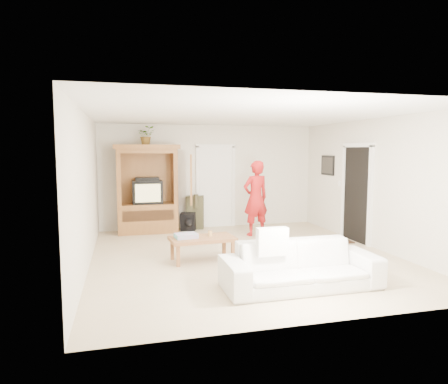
% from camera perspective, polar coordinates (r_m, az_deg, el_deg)
% --- Properties ---
extents(floor, '(6.00, 6.00, 0.00)m').
position_cam_1_polar(floor, '(7.56, 2.85, -9.13)').
color(floor, tan).
rests_on(floor, ground).
extents(ceiling, '(6.00, 6.00, 0.00)m').
position_cam_1_polar(ceiling, '(7.32, 2.96, 10.92)').
color(ceiling, white).
rests_on(ceiling, floor).
extents(wall_back, '(5.50, 0.00, 5.50)m').
position_cam_1_polar(wall_back, '(10.22, -2.06, 2.23)').
color(wall_back, silver).
rests_on(wall_back, floor).
extents(wall_front, '(5.50, 0.00, 5.50)m').
position_cam_1_polar(wall_front, '(4.57, 14.08, -2.63)').
color(wall_front, silver).
rests_on(wall_front, floor).
extents(wall_left, '(0.00, 6.00, 6.00)m').
position_cam_1_polar(wall_left, '(7.03, -19.05, 0.19)').
color(wall_left, silver).
rests_on(wall_left, floor).
extents(wall_right, '(0.00, 6.00, 6.00)m').
position_cam_1_polar(wall_right, '(8.55, 20.81, 1.11)').
color(wall_right, silver).
rests_on(wall_right, floor).
extents(armoire, '(1.82, 1.14, 2.10)m').
position_cam_1_polar(armoire, '(9.71, -10.76, -0.39)').
color(armoire, brown).
rests_on(armoire, floor).
extents(door_back, '(0.85, 0.05, 2.04)m').
position_cam_1_polar(door_back, '(10.25, -1.20, 0.67)').
color(door_back, white).
rests_on(door_back, floor).
extents(doorway_right, '(0.05, 0.90, 2.04)m').
position_cam_1_polar(doorway_right, '(9.06, 18.44, -0.34)').
color(doorway_right, black).
rests_on(doorway_right, floor).
extents(framed_picture, '(0.03, 0.60, 0.48)m').
position_cam_1_polar(framed_picture, '(10.13, 14.60, 3.71)').
color(framed_picture, black).
rests_on(framed_picture, wall_right).
extents(doormat, '(0.60, 0.40, 0.02)m').
position_cam_1_polar(doormat, '(9.00, 15.93, -6.82)').
color(doormat, '#382316').
rests_on(doormat, floor).
extents(plant, '(0.41, 0.36, 0.43)m').
position_cam_1_polar(plant, '(9.62, -11.05, 7.93)').
color(plant, '#4C7238').
rests_on(plant, armoire).
extents(man, '(0.71, 0.54, 1.73)m').
position_cam_1_polar(man, '(9.23, 4.55, -0.89)').
color(man, '#A41516').
rests_on(man, floor).
extents(sofa, '(2.25, 0.89, 0.66)m').
position_cam_1_polar(sofa, '(5.91, 10.89, -10.25)').
color(sofa, silver).
rests_on(sofa, floor).
extents(coffee_table, '(1.19, 0.72, 0.42)m').
position_cam_1_polar(coffee_table, '(7.19, -3.13, -6.88)').
color(coffee_table, '#926032').
rests_on(coffee_table, floor).
extents(towel, '(0.41, 0.33, 0.08)m').
position_cam_1_polar(towel, '(7.12, -5.44, -6.24)').
color(towel, '#E34B91').
rests_on(towel, coffee_table).
extents(candle, '(0.08, 0.08, 0.10)m').
position_cam_1_polar(candle, '(7.25, -2.00, -5.92)').
color(candle, tan).
rests_on(candle, coffee_table).
extents(backpack_black, '(0.40, 0.32, 0.43)m').
position_cam_1_polar(backpack_black, '(9.81, -5.16, -4.33)').
color(backpack_black, black).
rests_on(backpack_black, floor).
extents(backpack_olive, '(0.50, 0.42, 0.83)m').
position_cam_1_polar(backpack_olive, '(10.09, -4.17, -2.90)').
color(backpack_olive, '#47442B').
rests_on(backpack_olive, floor).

